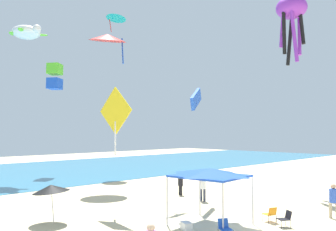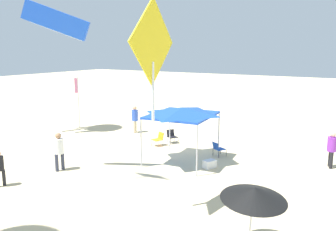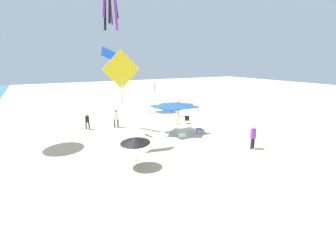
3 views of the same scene
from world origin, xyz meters
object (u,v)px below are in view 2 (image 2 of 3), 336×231
kite_parafoil_blue (56,21)px  folding_chair_right_of_tent (218,148)px  folding_chair_near_cooler (159,138)px  canopy_tent (182,112)px  cooler_box (209,164)px  person_far_stroller (135,117)px  folding_chair_facing_ocean (172,135)px  beach_umbrella (254,193)px  banner_flag (78,97)px  person_watching_sky (332,147)px  person_kite_handler (59,149)px  kite_diamond_yellow (153,47)px

kite_parafoil_blue → folding_chair_right_of_tent: bearing=19.4°
folding_chair_near_cooler → kite_parafoil_blue: size_ratio=0.30×
canopy_tent → cooler_box: canopy_tent is taller
person_far_stroller → folding_chair_facing_ocean: bearing=-133.4°
folding_chair_near_cooler → folding_chair_right_of_tent: (-3.94, 0.07, 0.00)m
beach_umbrella → folding_chair_right_of_tent: (4.46, -8.00, -1.33)m
folding_chair_facing_ocean → folding_chair_near_cooler: bearing=-166.2°
cooler_box → banner_flag: 12.76m
beach_umbrella → folding_chair_near_cooler: size_ratio=2.59×
folding_chair_facing_ocean → folding_chair_right_of_tent: same height
beach_umbrella → kite_parafoil_blue: bearing=-10.2°
folding_chair_near_cooler → folding_chair_facing_ocean: 1.07m
folding_chair_facing_ocean → person_far_stroller: bearing=106.6°
person_watching_sky → person_kite_handler: 13.42m
banner_flag → kite_parafoil_blue: size_ratio=1.40×
banner_flag → kite_diamond_yellow: size_ratio=0.93×
folding_chair_facing_ocean → person_watching_sky: 9.18m
folding_chair_near_cooler → person_far_stroller: (3.28, -2.02, 0.64)m
person_watching_sky → banner_flag: bearing=73.3°
beach_umbrella → canopy_tent: bearing=-47.0°
cooler_box → person_far_stroller: bearing=-28.2°
folding_chair_facing_ocean → kite_diamond_yellow: bearing=-121.2°
cooler_box → banner_flag: size_ratio=0.19×
beach_umbrella → kite_parafoil_blue: (9.69, -1.74, 5.26)m
person_kite_handler → folding_chair_right_of_tent: bearing=143.8°
cooler_box → person_kite_handler: (6.11, 4.10, 0.90)m
cooler_box → canopy_tent: bearing=-4.7°
cooler_box → banner_flag: bearing=-14.6°
folding_chair_near_cooler → banner_flag: banner_flag is taller
folding_chair_right_of_tent → beach_umbrella: bearing=148.6°
cooler_box → folding_chair_near_cooler: bearing=-25.5°
canopy_tent → cooler_box: (-1.67, 0.14, -2.46)m
banner_flag → person_far_stroller: size_ratio=2.01×
folding_chair_facing_ocean → person_far_stroller: (3.62, -1.00, 0.64)m
cooler_box → kite_diamond_yellow: (-0.29, 5.48, 5.71)m
folding_chair_facing_ocean → kite_parafoil_blue: 10.00m
banner_flag → person_watching_sky: banner_flag is taller
canopy_tent → person_watching_sky: bearing=-155.9°
cooler_box → banner_flag: banner_flag is taller
cooler_box → kite_diamond_yellow: kite_diamond_yellow is taller
folding_chair_near_cooler → cooler_box: bearing=-4.0°
folding_chair_near_cooler → banner_flag: 8.12m
kite_diamond_yellow → cooler_box: bearing=-2.4°
person_watching_sky → person_far_stroller: bearing=69.2°
person_kite_handler → kite_parafoil_blue: 5.98m
folding_chair_facing_ocean → person_far_stroller: person_far_stroller is taller
folding_chair_right_of_tent → kite_parafoil_blue: bearing=79.6°
beach_umbrella → person_watching_sky: bearing=-96.7°
person_watching_sky → person_kite_handler: person_kite_handler is taller
beach_umbrella → folding_chair_facing_ocean: beach_umbrella is taller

